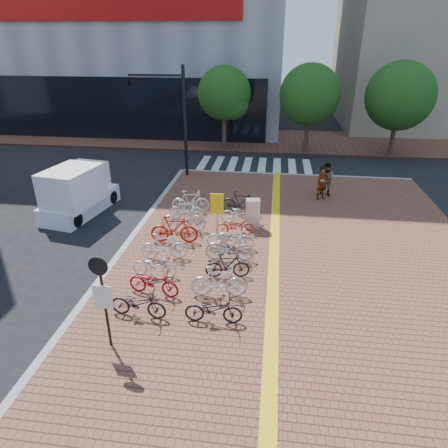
# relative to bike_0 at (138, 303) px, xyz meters

# --- Properties ---
(ground) EXTENTS (120.00, 120.00, 0.00)m
(ground) POSITION_rel_bike_0_xyz_m (1.98, 2.58, -0.61)
(ground) COLOR black
(ground) RESTS_ON ground
(sidewalk) EXTENTS (14.00, 34.00, 0.15)m
(sidewalk) POSITION_rel_bike_0_xyz_m (4.98, -2.42, -0.53)
(sidewalk) COLOR brown
(sidewalk) RESTS_ON ground
(tactile_strip) EXTENTS (0.40, 34.00, 0.01)m
(tactile_strip) POSITION_rel_bike_0_xyz_m (3.98, -2.42, -0.45)
(tactile_strip) COLOR yellow
(tactile_strip) RESTS_ON sidewalk
(kerb_west) EXTENTS (0.25, 34.00, 0.15)m
(kerb_west) POSITION_rel_bike_0_xyz_m (-2.02, -2.42, -0.53)
(kerb_west) COLOR gray
(kerb_west) RESTS_ON ground
(kerb_north) EXTENTS (14.00, 0.25, 0.15)m
(kerb_north) POSITION_rel_bike_0_xyz_m (4.98, 14.58, -0.53)
(kerb_north) COLOR gray
(kerb_north) RESTS_ON ground
(far_sidewalk) EXTENTS (70.00, 8.00, 0.15)m
(far_sidewalk) POSITION_rel_bike_0_xyz_m (1.98, 23.58, -0.53)
(far_sidewalk) COLOR brown
(far_sidewalk) RESTS_ON ground
(crosswalk) EXTENTS (7.50, 4.00, 0.01)m
(crosswalk) POSITION_rel_bike_0_xyz_m (2.48, 16.58, -0.60)
(crosswalk) COLOR silver
(crosswalk) RESTS_ON ground
(street_trees) EXTENTS (16.20, 4.60, 6.35)m
(street_trees) POSITION_rel_bike_0_xyz_m (7.02, 20.03, 3.49)
(street_trees) COLOR #38281E
(street_trees) RESTS_ON far_sidewalk
(bike_0) EXTENTS (1.78, 0.73, 0.92)m
(bike_0) POSITION_rel_bike_0_xyz_m (0.00, 0.00, 0.00)
(bike_0) COLOR black
(bike_0) RESTS_ON sidewalk
(bike_1) EXTENTS (1.81, 0.86, 0.91)m
(bike_1) POSITION_rel_bike_0_xyz_m (0.13, 1.16, -0.00)
(bike_1) COLOR #9E0B16
(bike_1) RESTS_ON sidewalk
(bike_2) EXTENTS (1.62, 0.60, 0.84)m
(bike_2) POSITION_rel_bike_0_xyz_m (-0.16, 2.25, -0.04)
(bike_2) COLOR silver
(bike_2) RESTS_ON sidewalk
(bike_3) EXTENTS (1.85, 0.81, 1.08)m
(bike_3) POSITION_rel_bike_0_xyz_m (-0.14, 3.45, 0.08)
(bike_3) COLOR white
(bike_3) RESTS_ON sidewalk
(bike_4) EXTENTS (1.98, 0.71, 1.16)m
(bike_4) POSITION_rel_bike_0_xyz_m (-0.09, 4.83, 0.12)
(bike_4) COLOR #AF180C
(bike_4) RESTS_ON sidewalk
(bike_5) EXTENTS (1.98, 0.78, 1.16)m
(bike_5) POSITION_rel_bike_0_xyz_m (0.05, 5.89, 0.12)
(bike_5) COLOR silver
(bike_5) RESTS_ON sidewalk
(bike_6) EXTENTS (1.62, 0.57, 0.96)m
(bike_6) POSITION_rel_bike_0_xyz_m (-0.09, 7.14, 0.02)
(bike_6) COLOR silver
(bike_6) RESTS_ON sidewalk
(bike_7) EXTENTS (1.86, 0.73, 1.09)m
(bike_7) POSITION_rel_bike_0_xyz_m (-0.08, 8.04, 0.09)
(bike_7) COLOR silver
(bike_7) RESTS_ON sidewalk
(bike_8) EXTENTS (1.73, 0.67, 0.89)m
(bike_8) POSITION_rel_bike_0_xyz_m (2.27, 0.02, -0.01)
(bike_8) COLOR black
(bike_8) RESTS_ON sidewalk
(bike_9) EXTENTS (1.88, 0.67, 1.11)m
(bike_9) POSITION_rel_bike_0_xyz_m (2.24, 1.32, 0.10)
(bike_9) COLOR silver
(bike_9) RESTS_ON sidewalk
(bike_10) EXTENTS (1.61, 0.68, 0.94)m
(bike_10) POSITION_rel_bike_0_xyz_m (2.38, 2.49, 0.01)
(bike_10) COLOR black
(bike_10) RESTS_ON sidewalk
(bike_11) EXTENTS (1.88, 0.61, 1.11)m
(bike_11) POSITION_rel_bike_0_xyz_m (2.31, 3.65, 0.10)
(bike_11) COLOR #AEADB2
(bike_11) RESTS_ON sidewalk
(bike_12) EXTENTS (1.93, 0.77, 1.00)m
(bike_12) POSITION_rel_bike_0_xyz_m (2.25, 4.57, 0.04)
(bike_12) COLOR silver
(bike_12) RESTS_ON sidewalk
(bike_13) EXTENTS (1.69, 0.80, 0.85)m
(bike_13) POSITION_rel_bike_0_xyz_m (2.29, 5.79, -0.03)
(bike_13) COLOR red
(bike_13) RESTS_ON sidewalk
(bike_14) EXTENTS (1.85, 0.72, 0.96)m
(bike_14) POSITION_rel_bike_0_xyz_m (2.44, 7.06, 0.02)
(bike_14) COLOR silver
(bike_14) RESTS_ON sidewalk
(bike_15) EXTENTS (1.95, 0.81, 1.13)m
(bike_15) POSITION_rel_bike_0_xyz_m (2.32, 8.09, 0.11)
(bike_15) COLOR black
(bike_15) RESTS_ON sidewalk
(pedestrian_a) EXTENTS (0.76, 0.69, 1.75)m
(pedestrian_a) POSITION_rel_bike_0_xyz_m (6.28, 10.58, 0.41)
(pedestrian_a) COLOR gray
(pedestrian_a) RESTS_ON sidewalk
(pedestrian_b) EXTENTS (1.07, 0.99, 1.76)m
(pedestrian_b) POSITION_rel_bike_0_xyz_m (6.59, 11.11, 0.42)
(pedestrian_b) COLOR #4C5361
(pedestrian_b) RESTS_ON sidewalk
(utility_box) EXTENTS (0.64, 0.49, 1.33)m
(utility_box) POSITION_rel_bike_0_xyz_m (2.98, 6.63, 0.21)
(utility_box) COLOR #BABBBF
(utility_box) RESTS_ON sidewalk
(yellow_sign) EXTENTS (0.54, 0.14, 2.00)m
(yellow_sign) POSITION_rel_bike_0_xyz_m (1.60, 5.40, 0.93)
(yellow_sign) COLOR #B7B7BC
(yellow_sign) RESTS_ON sidewalk
(notice_sign) EXTENTS (0.51, 0.13, 2.78)m
(notice_sign) POSITION_rel_bike_0_xyz_m (-0.38, -1.32, 1.29)
(notice_sign) COLOR black
(notice_sign) RESTS_ON sidewalk
(traffic_light_pole) EXTENTS (3.39, 1.31, 6.32)m
(traffic_light_pole) POSITION_rel_bike_0_xyz_m (-2.93, 13.63, 3.90)
(traffic_light_pole) COLOR black
(traffic_light_pole) RESTS_ON sidewalk
(box_truck) EXTENTS (2.50, 4.46, 2.44)m
(box_truck) POSITION_rel_bike_0_xyz_m (-5.45, 7.52, 0.54)
(box_truck) COLOR white
(box_truck) RESTS_ON ground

